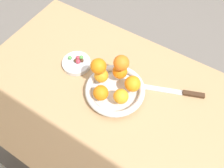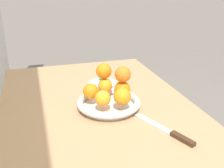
# 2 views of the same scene
# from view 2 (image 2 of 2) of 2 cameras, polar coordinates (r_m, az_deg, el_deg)

# --- Properties ---
(dining_table) EXTENTS (1.10, 0.76, 0.74)m
(dining_table) POSITION_cam_2_polar(r_m,az_deg,el_deg) (1.20, -3.15, -7.68)
(dining_table) COLOR tan
(dining_table) RESTS_ON ground_plane
(fruit_bowl) EXTENTS (0.25, 0.25, 0.04)m
(fruit_bowl) POSITION_cam_2_polar(r_m,az_deg,el_deg) (1.10, -0.69, -3.99)
(fruit_bowl) COLOR silver
(fruit_bowl) RESTS_ON dining_table
(candy_dish) EXTENTS (0.13, 0.13, 0.02)m
(candy_dish) POSITION_cam_2_polar(r_m,az_deg,el_deg) (1.31, -1.96, -0.13)
(candy_dish) COLOR silver
(candy_dish) RESTS_ON dining_table
(orange_0) EXTENTS (0.06, 0.06, 0.06)m
(orange_0) POSITION_cam_2_polar(r_m,az_deg,el_deg) (1.09, -4.34, -1.49)
(orange_0) COLOR orange
(orange_0) RESTS_ON fruit_bowl
(orange_1) EXTENTS (0.06, 0.06, 0.06)m
(orange_1) POSITION_cam_2_polar(r_m,az_deg,el_deg) (1.03, -2.16, -2.95)
(orange_1) COLOR orange
(orange_1) RESTS_ON fruit_bowl
(orange_2) EXTENTS (0.07, 0.07, 0.07)m
(orange_2) POSITION_cam_2_polar(r_m,az_deg,el_deg) (1.03, 2.10, -2.54)
(orange_2) COLOR orange
(orange_2) RESTS_ON fruit_bowl
(orange_3) EXTENTS (0.06, 0.06, 0.06)m
(orange_3) POSITION_cam_2_polar(r_m,az_deg,el_deg) (1.11, 2.16, -0.97)
(orange_3) COLOR orange
(orange_3) RESTS_ON fruit_bowl
(orange_4) EXTENTS (0.06, 0.06, 0.06)m
(orange_4) POSITION_cam_2_polar(r_m,az_deg,el_deg) (1.14, -1.40, -0.34)
(orange_4) COLOR orange
(orange_4) RESTS_ON fruit_bowl
(orange_5) EXTENTS (0.06, 0.06, 0.06)m
(orange_5) POSITION_cam_2_polar(r_m,az_deg,el_deg) (1.08, 2.22, 1.98)
(orange_5) COLOR orange
(orange_5) RESTS_ON orange_3
(orange_6) EXTENTS (0.06, 0.06, 0.06)m
(orange_6) POSITION_cam_2_polar(r_m,az_deg,el_deg) (1.13, -1.67, 2.66)
(orange_6) COLOR orange
(orange_6) RESTS_ON orange_4
(candy_ball_0) EXTENTS (0.02, 0.02, 0.02)m
(candy_ball_0) POSITION_cam_2_polar(r_m,az_deg,el_deg) (1.29, -1.79, 0.59)
(candy_ball_0) COLOR #C6384C
(candy_ball_0) RESTS_ON candy_dish
(candy_ball_1) EXTENTS (0.02, 0.02, 0.02)m
(candy_ball_1) POSITION_cam_2_polar(r_m,az_deg,el_deg) (1.31, -1.26, 0.82)
(candy_ball_1) COLOR #C6384C
(candy_ball_1) RESTS_ON candy_dish
(candy_ball_2) EXTENTS (0.02, 0.02, 0.02)m
(candy_ball_2) POSITION_cam_2_polar(r_m,az_deg,el_deg) (1.30, -1.97, 0.70)
(candy_ball_2) COLOR #472819
(candy_ball_2) RESTS_ON candy_dish
(candy_ball_3) EXTENTS (0.02, 0.02, 0.02)m
(candy_ball_3) POSITION_cam_2_polar(r_m,az_deg,el_deg) (1.30, -0.75, 0.69)
(candy_ball_3) COLOR #4C9947
(candy_ball_3) RESTS_ON candy_dish
(candy_ball_4) EXTENTS (0.02, 0.02, 0.02)m
(candy_ball_4) POSITION_cam_2_polar(r_m,az_deg,el_deg) (1.29, -1.06, 0.39)
(candy_ball_4) COLOR #472819
(candy_ball_4) RESTS_ON candy_dish
(candy_ball_5) EXTENTS (0.02, 0.02, 0.02)m
(candy_ball_5) POSITION_cam_2_polar(r_m,az_deg,el_deg) (1.33, -2.37, 1.17)
(candy_ball_5) COLOR #4C9947
(candy_ball_5) RESTS_ON candy_dish
(knife) EXTENTS (0.25, 0.11, 0.01)m
(knife) POSITION_cam_2_polar(r_m,az_deg,el_deg) (0.97, 11.31, -9.38)
(knife) COLOR #3F2819
(knife) RESTS_ON dining_table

